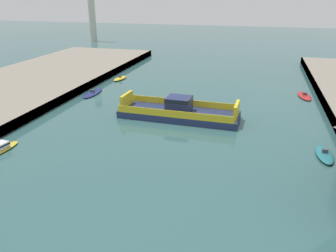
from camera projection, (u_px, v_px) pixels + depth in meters
name	position (u px, v px, depth m)	size (l,w,h in m)	color
chain_ferry	(179.00, 111.00, 54.44)	(19.47, 6.90, 3.50)	navy
moored_boat_mid_left	(304.00, 96.00, 65.69)	(3.03, 6.45, 0.89)	red
moored_boat_mid_right	(324.00, 154.00, 41.81)	(2.15, 5.54, 1.02)	#237075
moored_boat_far_left	(93.00, 93.00, 67.59)	(2.53, 7.51, 0.89)	navy
moored_boat_far_right	(120.00, 78.00, 78.67)	(2.39, 5.22, 1.05)	yellow
smokestack_distant_a	(91.00, 2.00, 135.30)	(2.97, 2.97, 28.86)	beige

